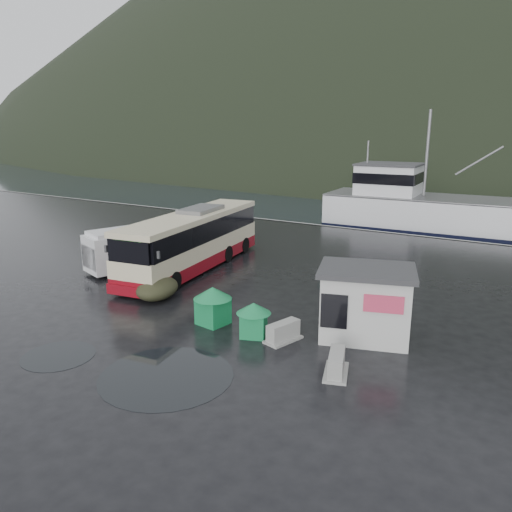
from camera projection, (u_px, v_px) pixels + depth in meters
The scene contains 13 objects.
ground at pixel (203, 303), 23.15m from camera, with size 160.00×160.00×0.00m, color black.
harbor_water at pixel (493, 162), 114.26m from camera, with size 300.00×180.00×0.02m, color black.
quay_edge at pixel (355, 229), 39.71m from camera, with size 160.00×0.60×1.50m, color #999993.
coach_bus at pixel (194, 268), 28.79m from camera, with size 3.03×12.10×3.42m, color beige, non-canonical shape.
white_van at pixel (138, 268), 28.79m from camera, with size 2.00×5.80×2.42m, color silver, non-canonical shape.
waste_bin_left at pixel (254, 336), 19.49m from camera, with size 0.98×0.98×1.36m, color #178146, non-canonical shape.
waste_bin_right at pixel (213, 323), 20.70m from camera, with size 1.14×1.14×1.59m, color #178146, non-canonical shape.
dome_tent at pixel (158, 298), 23.73m from camera, with size 1.82×2.55×1.00m, color #2E2F1C, non-canonical shape.
ticket_kiosk at pixel (363, 337), 19.40m from camera, with size 3.56×2.70×2.79m, color silver, non-canonical shape.
jersey_barrier_a at pixel (336, 374), 16.50m from camera, with size 0.76×1.52×0.76m, color #999993, non-canonical shape.
jersey_barrier_b at pixel (283, 341), 19.04m from camera, with size 0.75×1.50×0.75m, color #999993, non-canonical shape.
fishing_trawler at pixel (459, 222), 42.68m from camera, with size 26.92×5.89×10.77m, color silver, non-canonical shape.
puddles at pixel (217, 339), 19.19m from camera, with size 8.88×15.82×0.01m.
Camera 1 is at (13.41, -17.43, 7.94)m, focal length 35.00 mm.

